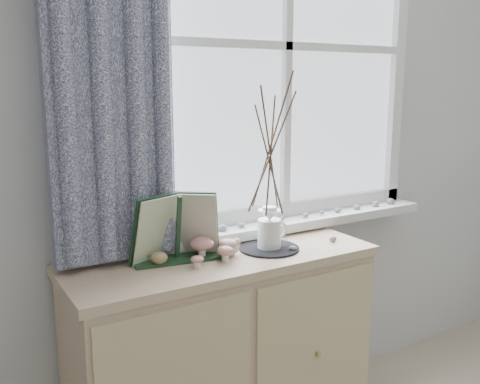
{
  "coord_description": "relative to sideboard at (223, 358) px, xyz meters",
  "views": [
    {
      "loc": [
        -1.09,
        0.05,
        1.49
      ],
      "look_at": [
        -0.1,
        1.7,
        1.1
      ],
      "focal_mm": 40.0,
      "sensor_mm": 36.0,
      "label": 1
    }
  ],
  "objects": [
    {
      "name": "sideboard",
      "position": [
        0.0,
        0.0,
        0.0
      ],
      "size": [
        1.2,
        0.45,
        0.85
      ],
      "color": "beige",
      "rests_on": "ground"
    },
    {
      "name": "wooden_eggs",
      "position": [
        -0.27,
        0.05,
        0.45
      ],
      "size": [
        0.1,
        0.12,
        0.07
      ],
      "color": "tan",
      "rests_on": "sideboard"
    },
    {
      "name": "twig_pitcher",
      "position": [
        0.2,
        -0.02,
        0.83
      ],
      "size": [
        0.26,
        0.26,
        0.7
      ],
      "rotation": [
        0.0,
        0.0,
        0.05
      ],
      "color": "white",
      "rests_on": "crocheted_doily"
    },
    {
      "name": "sideboard_pebbles",
      "position": [
        0.3,
        0.0,
        0.44
      ],
      "size": [
        0.33,
        0.23,
        0.02
      ],
      "color": "gray",
      "rests_on": "sideboard"
    },
    {
      "name": "botanical_book",
      "position": [
        -0.17,
        0.0,
        0.56
      ],
      "size": [
        0.39,
        0.19,
        0.26
      ],
      "primitive_type": null,
      "rotation": [
        0.0,
        0.0,
        -0.16
      ],
      "color": "#1B3922",
      "rests_on": "sideboard"
    },
    {
      "name": "songbird_figurine",
      "position": [
        0.02,
        -0.02,
        0.46
      ],
      "size": [
        0.13,
        0.07,
        0.07
      ],
      "primitive_type": null,
      "rotation": [
        0.0,
        0.0,
        0.11
      ],
      "color": "silver",
      "rests_on": "sideboard"
    },
    {
      "name": "crocheted_doily",
      "position": [
        0.2,
        -0.02,
        0.43
      ],
      "size": [
        0.24,
        0.24,
        0.01
      ],
      "primitive_type": "cylinder",
      "color": "black",
      "rests_on": "sideboard"
    },
    {
      "name": "toadstool_cluster",
      "position": [
        -0.05,
        -0.02,
        0.47
      ],
      "size": [
        0.22,
        0.15,
        0.08
      ],
      "color": "white",
      "rests_on": "sideboard"
    }
  ]
}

